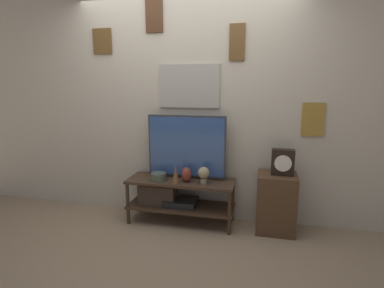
{
  "coord_description": "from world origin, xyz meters",
  "views": [
    {
      "loc": [
        0.84,
        -2.86,
        1.55
      ],
      "look_at": [
        0.13,
        0.25,
        0.92
      ],
      "focal_mm": 28.0,
      "sensor_mm": 36.0,
      "label": 1
    }
  ],
  "objects_px": {
    "vase_urn_stoneware": "(186,174)",
    "mantel_clock": "(283,162)",
    "vase_wide_bowl": "(158,177)",
    "vase_slim_bronze": "(176,174)",
    "decorative_bust": "(204,174)",
    "television": "(187,146)"
  },
  "relations": [
    {
      "from": "vase_wide_bowl",
      "to": "vase_slim_bronze",
      "type": "relative_size",
      "value": 0.81
    },
    {
      "from": "television",
      "to": "mantel_clock",
      "type": "relative_size",
      "value": 3.29
    },
    {
      "from": "vase_wide_bowl",
      "to": "mantel_clock",
      "type": "distance_m",
      "value": 1.35
    },
    {
      "from": "vase_urn_stoneware",
      "to": "mantel_clock",
      "type": "bearing_deg",
      "value": 3.68
    },
    {
      "from": "mantel_clock",
      "to": "decorative_bust",
      "type": "bearing_deg",
      "value": -173.46
    },
    {
      "from": "decorative_bust",
      "to": "mantel_clock",
      "type": "xyz_separation_m",
      "value": [
        0.81,
        0.09,
        0.15
      ]
    },
    {
      "from": "television",
      "to": "vase_wide_bowl",
      "type": "height_order",
      "value": "television"
    },
    {
      "from": "vase_urn_stoneware",
      "to": "decorative_bust",
      "type": "distance_m",
      "value": 0.2
    },
    {
      "from": "vase_slim_bronze",
      "to": "mantel_clock",
      "type": "relative_size",
      "value": 0.77
    },
    {
      "from": "television",
      "to": "decorative_bust",
      "type": "xyz_separation_m",
      "value": [
        0.23,
        -0.16,
        -0.26
      ]
    },
    {
      "from": "vase_slim_bronze",
      "to": "decorative_bust",
      "type": "relative_size",
      "value": 1.12
    },
    {
      "from": "vase_wide_bowl",
      "to": "vase_urn_stoneware",
      "type": "relative_size",
      "value": 1.05
    },
    {
      "from": "vase_urn_stoneware",
      "to": "decorative_bust",
      "type": "relative_size",
      "value": 0.87
    },
    {
      "from": "television",
      "to": "vase_slim_bronze",
      "type": "bearing_deg",
      "value": -106.96
    },
    {
      "from": "vase_wide_bowl",
      "to": "mantel_clock",
      "type": "xyz_separation_m",
      "value": [
        1.32,
        0.1,
        0.22
      ]
    },
    {
      "from": "vase_urn_stoneware",
      "to": "mantel_clock",
      "type": "distance_m",
      "value": 1.03
    },
    {
      "from": "vase_slim_bronze",
      "to": "decorative_bust",
      "type": "distance_m",
      "value": 0.3
    },
    {
      "from": "vase_wide_bowl",
      "to": "vase_slim_bronze",
      "type": "height_order",
      "value": "vase_slim_bronze"
    },
    {
      "from": "vase_wide_bowl",
      "to": "vase_urn_stoneware",
      "type": "distance_m",
      "value": 0.32
    },
    {
      "from": "mantel_clock",
      "to": "vase_slim_bronze",
      "type": "bearing_deg",
      "value": -172.13
    },
    {
      "from": "vase_wide_bowl",
      "to": "vase_urn_stoneware",
      "type": "height_order",
      "value": "vase_urn_stoneware"
    },
    {
      "from": "vase_wide_bowl",
      "to": "television",
      "type": "bearing_deg",
      "value": 29.93
    }
  ]
}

